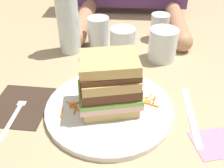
# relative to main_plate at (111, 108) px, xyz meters

# --- Properties ---
(ground_plane) EXTENTS (3.00, 3.00, 0.00)m
(ground_plane) POSITION_rel_main_plate_xyz_m (-0.00, 0.03, -0.01)
(ground_plane) COLOR tan
(main_plate) EXTENTS (0.29, 0.29, 0.01)m
(main_plate) POSITION_rel_main_plate_xyz_m (0.00, 0.00, 0.00)
(main_plate) COLOR white
(main_plate) RESTS_ON ground_plane
(sandwich) EXTENTS (0.15, 0.13, 0.13)m
(sandwich) POSITION_rel_main_plate_xyz_m (-0.00, 0.00, 0.07)
(sandwich) COLOR tan
(sandwich) RESTS_ON main_plate
(carrot_shred_0) EXTENTS (0.01, 0.03, 0.00)m
(carrot_shred_0) POSITION_rel_main_plate_xyz_m (-0.11, -0.03, 0.01)
(carrot_shred_0) COLOR orange
(carrot_shred_0) RESTS_ON main_plate
(carrot_shred_1) EXTENTS (0.00, 0.02, 0.00)m
(carrot_shred_1) POSITION_rel_main_plate_xyz_m (-0.09, -0.01, 0.01)
(carrot_shred_1) COLOR orange
(carrot_shred_1) RESTS_ON main_plate
(carrot_shred_2) EXTENTS (0.01, 0.03, 0.00)m
(carrot_shred_2) POSITION_rel_main_plate_xyz_m (-0.08, -0.01, 0.01)
(carrot_shred_2) COLOR orange
(carrot_shred_2) RESTS_ON main_plate
(carrot_shred_3) EXTENTS (0.03, 0.02, 0.00)m
(carrot_shred_3) POSITION_rel_main_plate_xyz_m (-0.08, 0.00, 0.01)
(carrot_shred_3) COLOR orange
(carrot_shred_3) RESTS_ON main_plate
(carrot_shred_4) EXTENTS (0.03, 0.02, 0.00)m
(carrot_shred_4) POSITION_rel_main_plate_xyz_m (-0.08, -0.02, 0.01)
(carrot_shred_4) COLOR orange
(carrot_shred_4) RESTS_ON main_plate
(carrot_shred_5) EXTENTS (0.03, 0.02, 0.00)m
(carrot_shred_5) POSITION_rel_main_plate_xyz_m (-0.09, -0.00, 0.01)
(carrot_shred_5) COLOR orange
(carrot_shred_5) RESTS_ON main_plate
(carrot_shred_6) EXTENTS (0.00, 0.03, 0.00)m
(carrot_shred_6) POSITION_rel_main_plate_xyz_m (-0.08, -0.02, 0.01)
(carrot_shred_6) COLOR orange
(carrot_shred_6) RESTS_ON main_plate
(carrot_shred_7) EXTENTS (0.03, 0.01, 0.00)m
(carrot_shred_7) POSITION_rel_main_plate_xyz_m (0.09, 0.03, 0.01)
(carrot_shred_7) COLOR orange
(carrot_shred_7) RESTS_ON main_plate
(carrot_shred_8) EXTENTS (0.03, 0.01, 0.00)m
(carrot_shred_8) POSITION_rel_main_plate_xyz_m (0.08, 0.01, 0.01)
(carrot_shred_8) COLOR orange
(carrot_shred_8) RESTS_ON main_plate
(carrot_shred_9) EXTENTS (0.02, 0.01, 0.00)m
(carrot_shred_9) POSITION_rel_main_plate_xyz_m (0.08, 0.03, 0.01)
(carrot_shred_9) COLOR orange
(carrot_shred_9) RESTS_ON main_plate
(carrot_shred_10) EXTENTS (0.02, 0.03, 0.00)m
(carrot_shred_10) POSITION_rel_main_plate_xyz_m (0.09, 0.04, 0.01)
(carrot_shred_10) COLOR orange
(carrot_shred_10) RESTS_ON main_plate
(carrot_shred_11) EXTENTS (0.03, 0.01, 0.00)m
(carrot_shred_11) POSITION_rel_main_plate_xyz_m (0.09, 0.01, 0.01)
(carrot_shred_11) COLOR orange
(carrot_shred_11) RESTS_ON main_plate
(carrot_shred_12) EXTENTS (0.01, 0.03, 0.00)m
(carrot_shred_12) POSITION_rel_main_plate_xyz_m (0.10, 0.03, 0.01)
(carrot_shred_12) COLOR orange
(carrot_shred_12) RESTS_ON main_plate
(carrot_shred_13) EXTENTS (0.02, 0.01, 0.00)m
(carrot_shred_13) POSITION_rel_main_plate_xyz_m (0.07, 0.01, 0.01)
(carrot_shred_13) COLOR orange
(carrot_shred_13) RESTS_ON main_plate
(napkin_dark) EXTENTS (0.14, 0.15, 0.00)m
(napkin_dark) POSITION_rel_main_plate_xyz_m (-0.21, -0.00, -0.01)
(napkin_dark) COLOR #38281E
(napkin_dark) RESTS_ON ground_plane
(fork) EXTENTS (0.02, 0.17, 0.00)m
(fork) POSITION_rel_main_plate_xyz_m (-0.21, -0.02, -0.00)
(fork) COLOR silver
(fork) RESTS_ON napkin_dark
(knife) EXTENTS (0.02, 0.20, 0.00)m
(knife) POSITION_rel_main_plate_xyz_m (0.18, -0.01, -0.01)
(knife) COLOR silver
(knife) RESTS_ON ground_plane
(juice_glass) EXTENTS (0.08, 0.08, 0.09)m
(juice_glass) POSITION_rel_main_plate_xyz_m (0.13, 0.25, 0.04)
(juice_glass) COLOR white
(juice_glass) RESTS_ON ground_plane
(water_bottle) EXTENTS (0.07, 0.07, 0.30)m
(water_bottle) POSITION_rel_main_plate_xyz_m (-0.15, 0.27, 0.13)
(water_bottle) COLOR silver
(water_bottle) RESTS_ON ground_plane
(empty_tumbler_0) EXTENTS (0.07, 0.07, 0.09)m
(empty_tumbler_0) POSITION_rel_main_plate_xyz_m (0.01, 0.25, 0.04)
(empty_tumbler_0) COLOR silver
(empty_tumbler_0) RESTS_ON ground_plane
(empty_tumbler_1) EXTENTS (0.07, 0.07, 0.10)m
(empty_tumbler_1) POSITION_rel_main_plate_xyz_m (-0.07, 0.32, 0.04)
(empty_tumbler_1) COLOR silver
(empty_tumbler_1) RESTS_ON ground_plane
(empty_tumbler_2) EXTENTS (0.06, 0.06, 0.09)m
(empty_tumbler_2) POSITION_rel_main_plate_xyz_m (0.13, 0.38, 0.04)
(empty_tumbler_2) COLOR silver
(empty_tumbler_2) RESTS_ON ground_plane
(napkin_pink) EXTENTS (0.10, 0.09, 0.00)m
(napkin_pink) POSITION_rel_main_plate_xyz_m (0.21, -0.08, -0.01)
(napkin_pink) COLOR pink
(napkin_pink) RESTS_ON ground_plane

